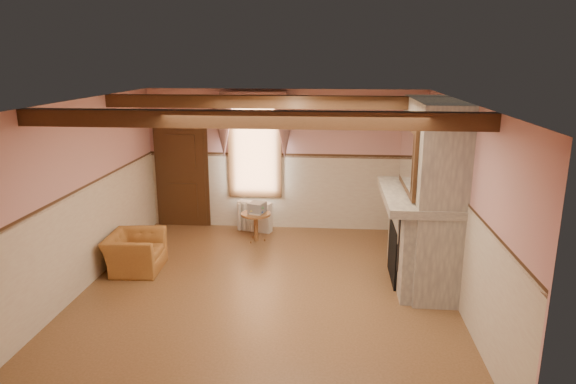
# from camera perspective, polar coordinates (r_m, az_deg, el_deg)

# --- Properties ---
(floor) EXTENTS (5.50, 6.00, 0.01)m
(floor) POSITION_cam_1_polar(r_m,az_deg,el_deg) (7.85, -2.41, -10.84)
(floor) COLOR brown
(floor) RESTS_ON ground
(ceiling) EXTENTS (5.50, 6.00, 0.01)m
(ceiling) POSITION_cam_1_polar(r_m,az_deg,el_deg) (7.11, -2.66, 9.99)
(ceiling) COLOR silver
(ceiling) RESTS_ON wall_back
(wall_back) EXTENTS (5.50, 0.02, 2.80)m
(wall_back) POSITION_cam_1_polar(r_m,az_deg,el_deg) (10.26, -0.34, 3.56)
(wall_back) COLOR #CE918E
(wall_back) RESTS_ON floor
(wall_front) EXTENTS (5.50, 0.02, 2.80)m
(wall_front) POSITION_cam_1_polar(r_m,az_deg,el_deg) (4.58, -7.53, -11.09)
(wall_front) COLOR #CE918E
(wall_front) RESTS_ON floor
(wall_left) EXTENTS (0.02, 6.00, 2.80)m
(wall_left) POSITION_cam_1_polar(r_m,az_deg,el_deg) (8.18, -22.01, -0.42)
(wall_left) COLOR #CE918E
(wall_left) RESTS_ON floor
(wall_right) EXTENTS (0.02, 6.00, 2.80)m
(wall_right) POSITION_cam_1_polar(r_m,az_deg,el_deg) (7.51, 18.75, -1.40)
(wall_right) COLOR #CE918E
(wall_right) RESTS_ON floor
(wainscot) EXTENTS (5.50, 6.00, 1.50)m
(wainscot) POSITION_cam_1_polar(r_m,az_deg,el_deg) (7.56, -2.48, -5.70)
(wainscot) COLOR beige
(wainscot) RESTS_ON floor
(chair_rail) EXTENTS (5.50, 6.00, 0.08)m
(chair_rail) POSITION_cam_1_polar(r_m,az_deg,el_deg) (7.33, -2.54, -0.20)
(chair_rail) COLOR black
(chair_rail) RESTS_ON wainscot
(firebox) EXTENTS (0.20, 0.95, 0.90)m
(firebox) POSITION_cam_1_polar(r_m,az_deg,el_deg) (8.23, 12.14, -6.51)
(firebox) COLOR black
(firebox) RESTS_ON floor
(armchair) EXTENTS (0.88, 0.99, 0.61)m
(armchair) POSITION_cam_1_polar(r_m,az_deg,el_deg) (8.79, -16.62, -6.42)
(armchair) COLOR #9E662D
(armchair) RESTS_ON floor
(side_table) EXTENTS (0.69, 0.69, 0.55)m
(side_table) POSITION_cam_1_polar(r_m,az_deg,el_deg) (9.75, -3.58, -3.91)
(side_table) COLOR brown
(side_table) RESTS_ON floor
(book_stack) EXTENTS (0.34, 0.38, 0.20)m
(book_stack) POSITION_cam_1_polar(r_m,az_deg,el_deg) (9.67, -3.44, -1.74)
(book_stack) COLOR #B7AD8C
(book_stack) RESTS_ON side_table
(radiator) EXTENTS (0.72, 0.38, 0.60)m
(radiator) POSITION_cam_1_polar(r_m,az_deg,el_deg) (10.31, -3.72, -2.72)
(radiator) COLOR silver
(radiator) RESTS_ON floor
(bowl) EXTENTS (0.34, 0.34, 0.08)m
(bowl) POSITION_cam_1_polar(r_m,az_deg,el_deg) (7.97, 14.28, 0.29)
(bowl) COLOR brown
(bowl) RESTS_ON mantel
(mantel_clock) EXTENTS (0.14, 0.24, 0.20)m
(mantel_clock) POSITION_cam_1_polar(r_m,az_deg,el_deg) (8.72, 13.50, 1.97)
(mantel_clock) COLOR black
(mantel_clock) RESTS_ON mantel
(oil_lamp) EXTENTS (0.11, 0.11, 0.28)m
(oil_lamp) POSITION_cam_1_polar(r_m,az_deg,el_deg) (8.61, 13.62, 2.06)
(oil_lamp) COLOR gold
(oil_lamp) RESTS_ON mantel
(candle_red) EXTENTS (0.06, 0.06, 0.16)m
(candle_red) POSITION_cam_1_polar(r_m,az_deg,el_deg) (7.47, 14.90, -0.41)
(candle_red) COLOR #AA2F14
(candle_red) RESTS_ON mantel
(jar_yellow) EXTENTS (0.06, 0.06, 0.12)m
(jar_yellow) POSITION_cam_1_polar(r_m,az_deg,el_deg) (7.47, 14.89, -0.56)
(jar_yellow) COLOR gold
(jar_yellow) RESTS_ON mantel
(fireplace) EXTENTS (0.85, 2.00, 2.80)m
(fireplace) POSITION_cam_1_polar(r_m,az_deg,el_deg) (8.01, 15.52, -0.17)
(fireplace) COLOR gray
(fireplace) RESTS_ON floor
(mantel) EXTENTS (1.05, 2.05, 0.12)m
(mantel) POSITION_cam_1_polar(r_m,az_deg,el_deg) (7.99, 14.24, -0.42)
(mantel) COLOR gray
(mantel) RESTS_ON fireplace
(overmantel_mirror) EXTENTS (0.06, 1.44, 1.04)m
(overmantel_mirror) POSITION_cam_1_polar(r_m,az_deg,el_deg) (7.83, 13.18, 3.92)
(overmantel_mirror) COLOR silver
(overmantel_mirror) RESTS_ON fireplace
(door) EXTENTS (1.10, 0.10, 2.10)m
(door) POSITION_cam_1_polar(r_m,az_deg,el_deg) (10.67, -11.67, 1.78)
(door) COLOR black
(door) RESTS_ON floor
(window) EXTENTS (1.06, 0.08, 2.02)m
(window) POSITION_cam_1_polar(r_m,az_deg,el_deg) (10.25, -3.71, 4.95)
(window) COLOR white
(window) RESTS_ON wall_back
(window_drapes) EXTENTS (1.30, 0.14, 1.40)m
(window_drapes) POSITION_cam_1_polar(r_m,az_deg,el_deg) (10.08, -3.84, 8.23)
(window_drapes) COLOR gray
(window_drapes) RESTS_ON wall_back
(ceiling_beam_front) EXTENTS (5.50, 0.18, 0.20)m
(ceiling_beam_front) POSITION_cam_1_polar(r_m,az_deg,el_deg) (5.93, -4.20, 8.06)
(ceiling_beam_front) COLOR black
(ceiling_beam_front) RESTS_ON ceiling
(ceiling_beam_back) EXTENTS (5.50, 0.18, 0.20)m
(ceiling_beam_back) POSITION_cam_1_polar(r_m,az_deg,el_deg) (8.30, -1.54, 9.98)
(ceiling_beam_back) COLOR black
(ceiling_beam_back) RESTS_ON ceiling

